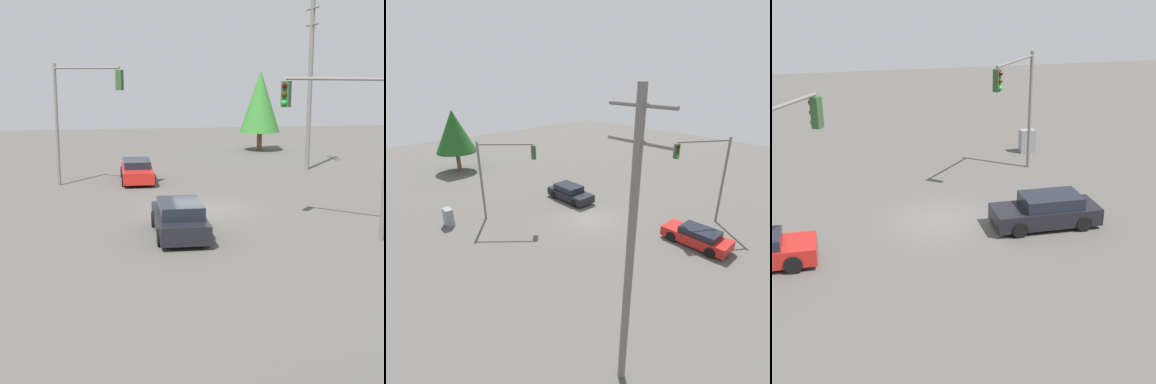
# 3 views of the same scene
# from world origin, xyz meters

# --- Properties ---
(ground_plane) EXTENTS (80.00, 80.00, 0.00)m
(ground_plane) POSITION_xyz_m (0.00, 0.00, 0.00)
(ground_plane) COLOR #54514C
(sedan_dark) EXTENTS (4.57, 2.01, 1.41)m
(sedan_dark) POSITION_xyz_m (4.30, -1.53, 0.68)
(sedan_dark) COLOR black
(sedan_dark) RESTS_ON ground_plane
(sedan_red) EXTENTS (4.54, 1.89, 1.27)m
(sedan_red) POSITION_xyz_m (-7.66, -2.62, 0.63)
(sedan_red) COLOR red
(sedan_red) RESTS_ON ground_plane
(traffic_signal_main) EXTENTS (2.51, 3.83, 6.84)m
(traffic_signal_main) POSITION_xyz_m (-6.22, -5.71, 4.69)
(traffic_signal_main) COLOR slate
(traffic_signal_main) RESTS_ON ground_plane
(traffic_signal_cross) EXTENTS (3.10, 3.45, 6.39)m
(traffic_signal_cross) POSITION_xyz_m (4.95, 4.85, 4.41)
(traffic_signal_cross) COLOR slate
(traffic_signal_cross) RESTS_ON ground_plane
(utility_pole_tall) EXTENTS (2.20, 0.28, 10.89)m
(utility_pole_tall) POSITION_xyz_m (-10.34, 8.77, 5.75)
(utility_pole_tall) COLOR slate
(utility_pole_tall) RESTS_ON ground_plane
(tree_behind) EXTENTS (3.24, 3.24, 6.49)m
(tree_behind) POSITION_xyz_m (-19.90, 7.99, 4.00)
(tree_behind) COLOR brown
(tree_behind) RESTS_ON ground_plane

